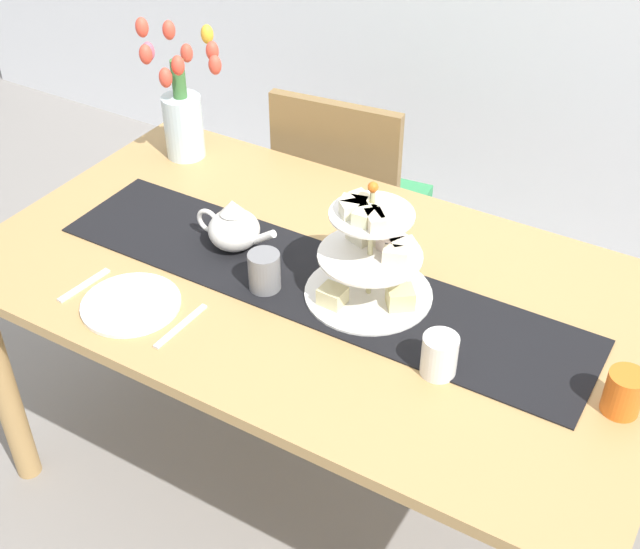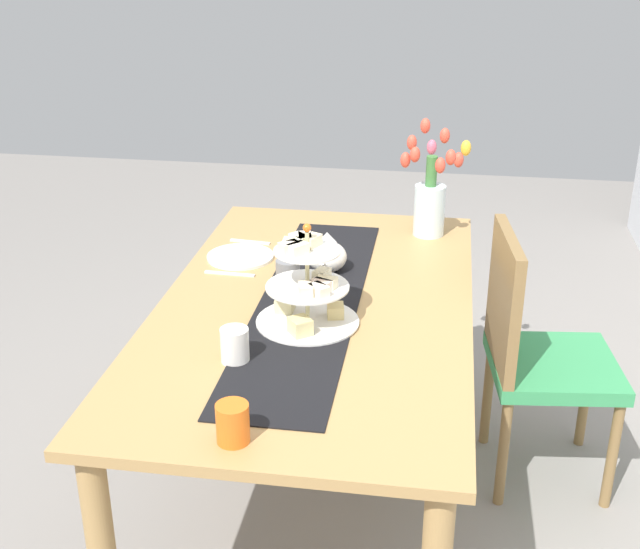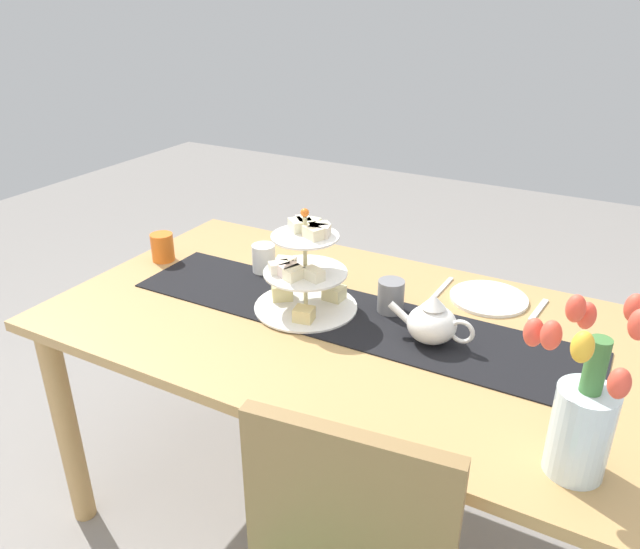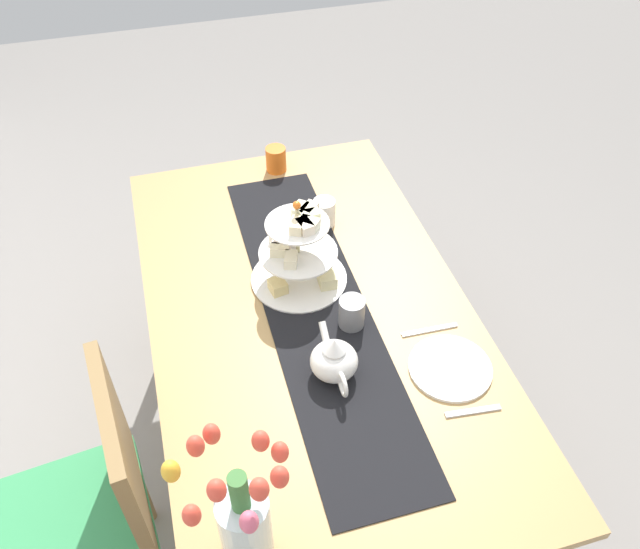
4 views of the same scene
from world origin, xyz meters
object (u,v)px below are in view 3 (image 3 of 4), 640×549
at_px(tiered_cake_stand, 304,273).
at_px(fork_left, 538,310).
at_px(mug_white_text, 264,259).
at_px(knife_left, 442,288).
at_px(mug_grey, 391,296).
at_px(dining_table, 347,351).
at_px(mug_orange, 163,247).
at_px(dinner_plate_left, 489,298).
at_px(teapot, 432,322).
at_px(tulip_vase, 586,407).

height_order(tiered_cake_stand, fork_left, tiered_cake_stand).
bearing_deg(mug_white_text, knife_left, -163.87).
height_order(knife_left, mug_grey, mug_grey).
bearing_deg(mug_grey, tiered_cake_stand, 23.95).
xyz_separation_m(tiered_cake_stand, mug_white_text, (0.24, -0.15, -0.07)).
xyz_separation_m(dining_table, mug_orange, (0.74, -0.07, 0.15)).
distance_m(dining_table, mug_orange, 0.75).
relative_size(dinner_plate_left, mug_grey, 2.42).
distance_m(dining_table, teapot, 0.30).
xyz_separation_m(dinner_plate_left, mug_white_text, (0.70, 0.16, 0.04)).
bearing_deg(tulip_vase, dining_table, -26.25).
bearing_deg(teapot, dining_table, 0.00).
bearing_deg(knife_left, mug_white_text, 16.13).
xyz_separation_m(tulip_vase, fork_left, (0.18, -0.63, -0.15)).
distance_m(mug_grey, mug_white_text, 0.47).
bearing_deg(teapot, tulip_vase, 141.46).
bearing_deg(dinner_plate_left, teapot, 77.14).
distance_m(dining_table, mug_white_text, 0.44).
distance_m(tulip_vase, fork_left, 0.67).
distance_m(tiered_cake_stand, mug_white_text, 0.29).
relative_size(knife_left, mug_white_text, 1.79).
height_order(teapot, mug_orange, teapot).
bearing_deg(mug_orange, knife_left, -164.87).
xyz_separation_m(dining_table, mug_grey, (-0.09, -0.10, 0.16)).
height_order(tiered_cake_stand, dinner_plate_left, tiered_cake_stand).
height_order(mug_grey, mug_orange, mug_grey).
bearing_deg(tiered_cake_stand, dining_table, 179.94).
xyz_separation_m(dinner_plate_left, knife_left, (0.14, 0.00, -0.00)).
height_order(dining_table, dinner_plate_left, dinner_plate_left).
relative_size(tulip_vase, mug_white_text, 4.35).
relative_size(mug_grey, mug_white_text, 1.00).
bearing_deg(dining_table, teapot, 180.00).
relative_size(tulip_vase, dinner_plate_left, 1.80).
relative_size(dining_table, fork_left, 11.21).
bearing_deg(tulip_vase, mug_white_text, -24.66).
bearing_deg(mug_white_text, tiered_cake_stand, 147.82).
relative_size(dining_table, mug_white_text, 17.70).
xyz_separation_m(teapot, tulip_vase, (-0.40, 0.32, 0.09)).
bearing_deg(dining_table, mug_grey, -131.11).
bearing_deg(fork_left, mug_orange, 11.58).
relative_size(tiered_cake_stand, knife_left, 1.79).
relative_size(teapot, fork_left, 1.59).
height_order(tiered_cake_stand, mug_orange, tiered_cake_stand).
distance_m(teapot, mug_orange, 0.98).
xyz_separation_m(tulip_vase, dinner_plate_left, (0.33, -0.63, -0.15)).
height_order(dining_table, mug_grey, mug_grey).
bearing_deg(mug_grey, dining_table, 48.89).
bearing_deg(mug_orange, fork_left, -168.42).
height_order(dining_table, tulip_vase, tulip_vase).
height_order(mug_white_text, mug_orange, same).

